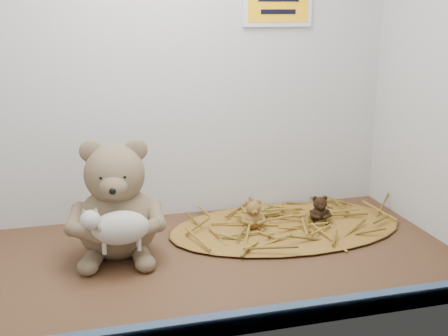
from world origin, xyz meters
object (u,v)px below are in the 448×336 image
object	(u,v)px
toy_lamb	(121,228)
mini_teddy_tan	(253,213)
main_teddy	(116,199)
mini_teddy_brown	(320,208)

from	to	relation	value
toy_lamb	mini_teddy_tan	bearing A→B (deg)	23.33
main_teddy	mini_teddy_tan	world-z (taller)	main_teddy
mini_teddy_tan	mini_teddy_brown	world-z (taller)	mini_teddy_tan
mini_teddy_tan	toy_lamb	bearing A→B (deg)	-149.96
mini_teddy_brown	main_teddy	bearing A→B (deg)	-162.06
main_teddy	toy_lamb	bearing A→B (deg)	-82.73
main_teddy	mini_teddy_brown	distance (cm)	51.12
toy_lamb	mini_teddy_tan	distance (cm)	36.07
main_teddy	mini_teddy_tan	bearing A→B (deg)	15.50
main_teddy	mini_teddy_brown	xyz separation A→B (cm)	(50.21, 4.51, -8.48)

